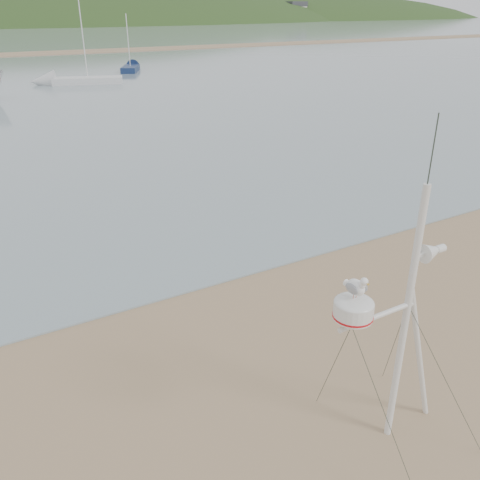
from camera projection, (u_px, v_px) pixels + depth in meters
ground at (147, 476)px, 6.67m from camera, size 560.00×560.00×0.00m
mast_rig at (397, 375)px, 6.83m from camera, size 2.04×2.17×4.59m
sailboat_white_near at (64, 81)px, 40.16m from camera, size 7.25×3.89×7.03m
sailboat_blue_far at (132, 67)px, 49.52m from camera, size 3.63×5.46×5.46m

